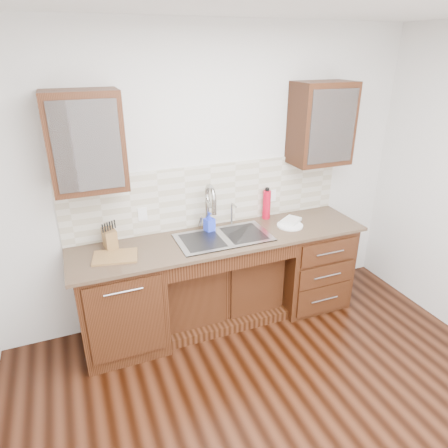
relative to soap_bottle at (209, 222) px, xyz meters
name	(u,v)px	position (x,y,z in m)	size (l,w,h in m)	color
ground	(299,444)	(0.07, -1.59, -1.05)	(4.00, 3.50, 0.10)	#3C1C0F
wall_back	(208,179)	(0.07, 0.21, 0.35)	(4.00, 0.10, 2.70)	silver
base_cabinet_left	(121,303)	(-0.88, -0.15, -0.56)	(0.70, 0.62, 0.88)	#593014
base_cabinet_center	(219,284)	(0.07, -0.06, -0.65)	(1.20, 0.44, 0.70)	#593014
base_cabinet_right	(308,263)	(1.02, -0.15, -0.56)	(0.70, 0.62, 0.88)	#593014
countertop	(223,239)	(0.07, -0.17, -0.11)	(2.70, 0.65, 0.03)	#84705B
backsplash	(211,195)	(0.07, 0.15, 0.20)	(2.70, 0.02, 0.59)	beige
sink	(224,246)	(0.07, -0.18, -0.18)	(0.84, 0.46, 0.19)	#9E9EA5
faucet	(207,209)	(0.00, 0.05, 0.11)	(0.04, 0.04, 0.40)	#999993
filter_tap	(232,213)	(0.25, 0.06, 0.03)	(0.02, 0.02, 0.24)	#999993
upper_cabinet_left	(86,142)	(-0.98, -0.01, 0.82)	(0.55, 0.34, 0.75)	#593014
upper_cabinet_right	(321,124)	(1.12, -0.01, 0.82)	(0.55, 0.34, 0.75)	#593014
outlet_left	(143,214)	(-0.58, 0.13, 0.12)	(0.08, 0.01, 0.12)	white
outlet_right	(272,196)	(0.72, 0.13, 0.12)	(0.08, 0.01, 0.12)	white
soap_bottle	(209,222)	(0.00, 0.00, 0.00)	(0.08, 0.09, 0.19)	blue
water_bottle	(267,205)	(0.63, 0.08, 0.05)	(0.08, 0.08, 0.29)	#BB0922
plate	(290,225)	(0.75, -0.18, -0.09)	(0.25, 0.25, 0.01)	white
dish_towel	(291,220)	(0.80, -0.13, -0.06)	(0.19, 0.14, 0.03)	beige
knife_block	(110,239)	(-0.90, 0.00, -0.01)	(0.09, 0.15, 0.17)	brown
cutting_board	(115,257)	(-0.89, -0.20, -0.09)	(0.35, 0.25, 0.02)	brown
cup_left_a	(69,150)	(-1.11, -0.01, 0.77)	(0.13, 0.13, 0.10)	white
cup_left_b	(97,148)	(-0.91, -0.01, 0.77)	(0.11, 0.11, 0.10)	silver
cup_right_a	(310,130)	(1.00, -0.01, 0.77)	(0.12, 0.12, 0.09)	white
cup_right_b	(333,129)	(1.25, -0.01, 0.77)	(0.10, 0.10, 0.09)	silver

